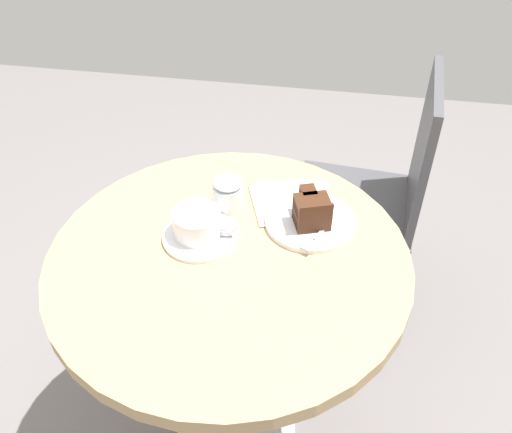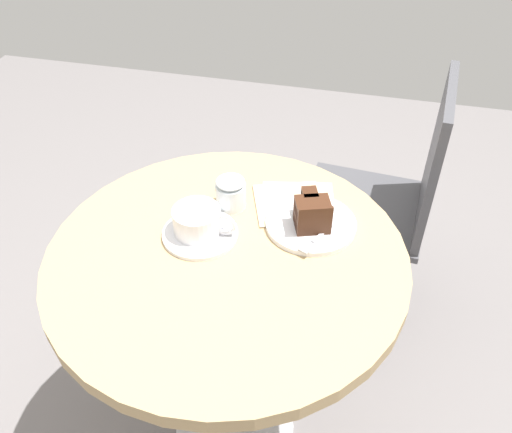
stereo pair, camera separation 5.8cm
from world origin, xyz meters
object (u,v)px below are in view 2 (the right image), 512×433
at_px(teaspoon, 220,226).
at_px(fork, 318,238).
at_px(cake_slice, 312,213).
at_px(coffee_cup, 198,220).
at_px(cake_plate, 311,224).
at_px(saucer, 200,234).
at_px(cafe_chair, 394,193).
at_px(napkin, 294,204).
at_px(sugar_pot, 231,192).

distance_m(teaspoon, fork, 0.21).
relative_size(cake_slice, fork, 0.73).
distance_m(coffee_cup, cake_plate, 0.25).
xyz_separation_m(saucer, teaspoon, (0.04, 0.03, 0.01)).
bearing_deg(fork, saucer, -55.67).
bearing_deg(saucer, cafe_chair, 51.26).
distance_m(coffee_cup, cake_slice, 0.25).
xyz_separation_m(teaspoon, cafe_chair, (0.39, 0.51, -0.22)).
distance_m(saucer, coffee_cup, 0.03).
xyz_separation_m(napkin, sugar_pot, (-0.14, -0.04, 0.04)).
xyz_separation_m(coffee_cup, cafe_chair, (0.43, 0.53, -0.24)).
bearing_deg(cake_plate, sugar_pot, 171.86).
xyz_separation_m(saucer, fork, (0.25, 0.04, 0.01)).
relative_size(teaspoon, cake_slice, 0.88).
height_order(saucer, coffee_cup, coffee_cup).
xyz_separation_m(coffee_cup, cake_plate, (0.23, 0.08, -0.03)).
bearing_deg(coffee_cup, napkin, 39.00).
bearing_deg(coffee_cup, cake_plate, 19.51).
relative_size(saucer, coffee_cup, 1.18).
xyz_separation_m(cake_slice, fork, (0.02, -0.04, -0.03)).
xyz_separation_m(fork, cafe_chair, (0.17, 0.50, -0.22)).
xyz_separation_m(coffee_cup, sugar_pot, (0.04, 0.11, 0.00)).
distance_m(cake_plate, cake_slice, 0.04).
bearing_deg(napkin, cafe_chair, 56.87).
bearing_deg(cake_slice, cake_plate, 99.71).
height_order(saucer, fork, fork).
xyz_separation_m(teaspoon, fork, (0.21, 0.01, 0.00)).
xyz_separation_m(cake_plate, sugar_pot, (-0.19, 0.03, 0.03)).
relative_size(coffee_cup, sugar_pot, 1.77).
bearing_deg(coffee_cup, fork, 6.81).
distance_m(teaspoon, sugar_pot, 0.09).
relative_size(coffee_cup, cake_plate, 0.69).
relative_size(cake_plate, cake_slice, 1.95).
bearing_deg(cafe_chair, napkin, -28.25).
distance_m(fork, sugar_pot, 0.23).
bearing_deg(cake_plate, saucer, -159.17).
distance_m(coffee_cup, teaspoon, 0.06).
relative_size(teaspoon, napkin, 0.41).
height_order(saucer, sugar_pot, sugar_pot).
height_order(cake_plate, cake_slice, cake_slice).
height_order(napkin, cafe_chair, cafe_chair).
bearing_deg(saucer, sugar_pot, 71.58).
bearing_deg(sugar_pot, teaspoon, -89.69).
height_order(coffee_cup, cake_slice, cake_slice).
bearing_deg(teaspoon, coffee_cup, -125.02).
bearing_deg(cafe_chair, saucer, -33.86).
bearing_deg(napkin, saucer, -139.51).
xyz_separation_m(cake_plate, napkin, (-0.05, 0.07, -0.00)).
relative_size(cake_plate, sugar_pot, 2.55).
bearing_deg(sugar_pot, cafe_chair, 47.03).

